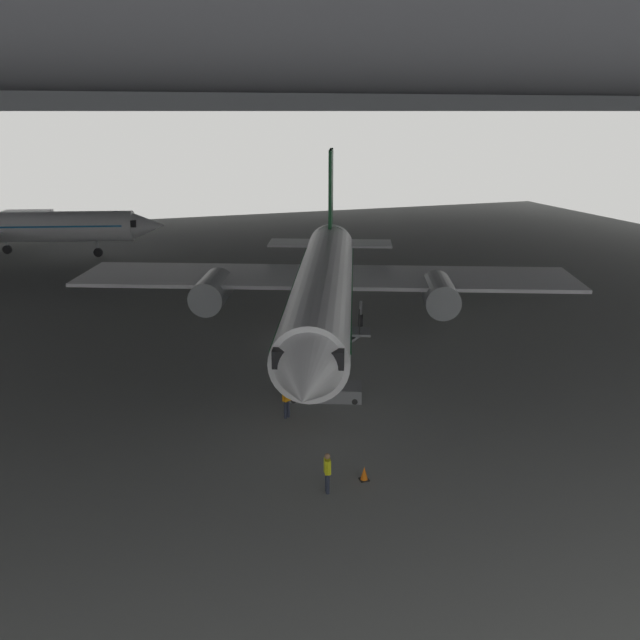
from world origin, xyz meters
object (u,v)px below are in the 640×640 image
(crew_worker_by_stairs, at_px, (287,398))
(traffic_cone_orange, at_px, (364,473))
(airplane_main, at_px, (324,285))
(airplane_distant, at_px, (12,227))
(crew_worker_near_nose, at_px, (327,470))
(boarding_stairs, at_px, (326,385))

(crew_worker_by_stairs, distance_m, traffic_cone_orange, 6.63)
(airplane_main, height_order, airplane_distant, airplane_main)
(crew_worker_near_nose, xyz_separation_m, crew_worker_by_stairs, (0.32, 6.84, 0.06))
(boarding_stairs, bearing_deg, crew_worker_near_nose, -108.70)
(boarding_stairs, height_order, crew_worker_near_nose, boarding_stairs)
(crew_worker_by_stairs, xyz_separation_m, airplane_distant, (-15.79, 43.90, 2.07))
(airplane_distant, bearing_deg, traffic_cone_orange, -71.19)
(crew_worker_by_stairs, bearing_deg, traffic_cone_orange, -78.01)
(crew_worker_by_stairs, bearing_deg, airplane_main, 62.98)
(airplane_main, height_order, crew_worker_by_stairs, airplane_main)
(airplane_main, bearing_deg, boarding_stairs, -108.16)
(crew_worker_near_nose, height_order, traffic_cone_orange, crew_worker_near_nose)
(airplane_main, height_order, crew_worker_near_nose, airplane_main)
(airplane_main, relative_size, crew_worker_near_nose, 20.52)
(crew_worker_near_nose, bearing_deg, crew_worker_by_stairs, 87.29)
(airplane_main, distance_m, traffic_cone_orange, 18.27)
(airplane_distant, bearing_deg, boarding_stairs, -66.59)
(boarding_stairs, height_order, traffic_cone_orange, boarding_stairs)
(boarding_stairs, distance_m, airplane_distant, 46.16)
(traffic_cone_orange, bearing_deg, airplane_distant, 108.81)
(traffic_cone_orange, bearing_deg, crew_worker_by_stairs, 101.99)
(airplane_distant, distance_m, traffic_cone_orange, 53.27)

